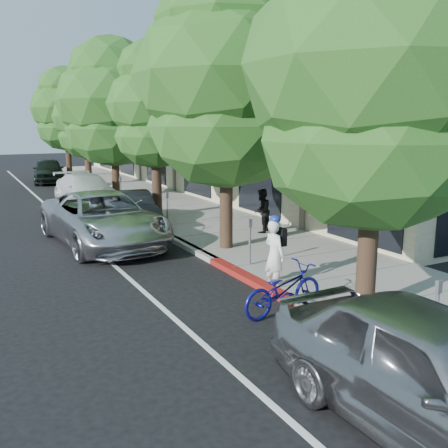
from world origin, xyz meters
TOP-DOWN VIEW (x-y plane):
  - ground at (0.00, 0.00)m, footprint 120.00×120.00m
  - sidewalk at (2.30, 8.00)m, footprint 4.60×56.00m
  - curb at (0.00, 8.00)m, footprint 0.30×56.00m
  - curb_red_segment at (0.00, 1.00)m, footprint 0.32×4.00m
  - storefront_building at (9.60, 18.00)m, footprint 10.00×36.00m
  - street_tree_0 at (0.90, -2.00)m, footprint 5.26×5.26m
  - street_tree_1 at (0.90, 4.00)m, footprint 5.48×5.48m
  - street_tree_2 at (0.90, 10.00)m, footprint 3.82×3.82m
  - street_tree_3 at (0.90, 16.00)m, footprint 5.65×5.65m
  - street_tree_4 at (0.90, 22.00)m, footprint 4.01×4.01m
  - street_tree_5 at (0.90, 28.00)m, footprint 4.88×4.88m
  - cyclist at (0.25, 0.36)m, footprint 0.47×0.66m
  - bicycle at (-0.49, -1.09)m, footprint 2.09×0.94m
  - silver_suv at (-2.20, 6.72)m, footprint 3.29×6.38m
  - dark_sedan at (-0.50, 9.00)m, footprint 1.85×4.26m
  - white_pickup at (-0.85, 15.00)m, footprint 2.55×5.37m
  - dark_suv_far at (-0.89, 25.70)m, footprint 2.55×5.00m
  - near_car_a at (-1.23, -5.50)m, footprint 2.09×5.08m
  - pedestrian at (3.01, 5.29)m, footprint 0.95×0.92m

SIDE VIEW (x-z plane):
  - ground at x=0.00m, z-range 0.00..0.00m
  - sidewalk at x=2.30m, z-range 0.00..0.15m
  - curb at x=0.00m, z-range 0.00..0.15m
  - curb_red_segment at x=0.00m, z-range 0.00..0.15m
  - bicycle at x=-0.49m, z-range 0.00..1.06m
  - dark_sedan at x=-0.50m, z-range 0.00..1.36m
  - white_pickup at x=-0.85m, z-range 0.00..1.51m
  - dark_suv_far at x=-0.89m, z-range 0.00..1.63m
  - cyclist at x=0.25m, z-range 0.00..1.69m
  - silver_suv at x=-2.20m, z-range 0.00..1.72m
  - near_car_a at x=-1.23m, z-range 0.00..1.72m
  - pedestrian at x=3.01m, z-range 0.15..1.69m
  - storefront_building at x=9.60m, z-range 0.00..7.00m
  - street_tree_4 at x=0.90m, z-range 0.82..7.58m
  - street_tree_2 at x=0.90m, z-range 0.97..8.16m
  - street_tree_0 at x=0.90m, z-range 0.85..8.83m
  - street_tree_5 at x=0.90m, z-range 0.91..8.79m
  - street_tree_3 at x=0.90m, z-range 0.82..8.99m
  - street_tree_1 at x=0.90m, z-range 0.93..9.38m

